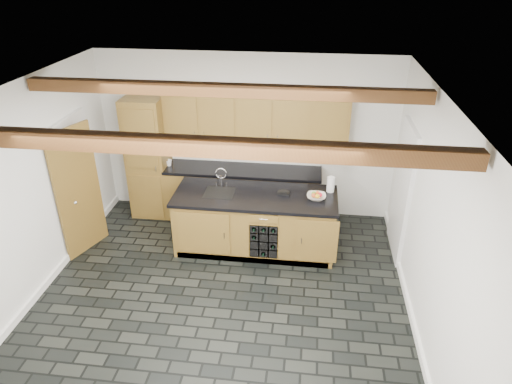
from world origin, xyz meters
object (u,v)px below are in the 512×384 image
Objects in this scene: island at (256,222)px; paper_towel at (331,184)px; kitchen_scale at (284,193)px; fruit_bowl at (316,197)px.

paper_towel reaches higher than island.
island is at bearing -166.26° from paper_towel.
island is 12.85× the size of kitchen_scale.
paper_towel is (1.11, 0.27, 0.58)m from island.
island is 8.83× the size of fruit_bowl.
kitchen_scale is (0.42, 0.09, 0.49)m from island.
fruit_bowl reaches higher than island.
kitchen_scale is 0.73m from paper_towel.
paper_towel is at bearing 52.29° from fruit_bowl.
island is 1.03m from fruit_bowl.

